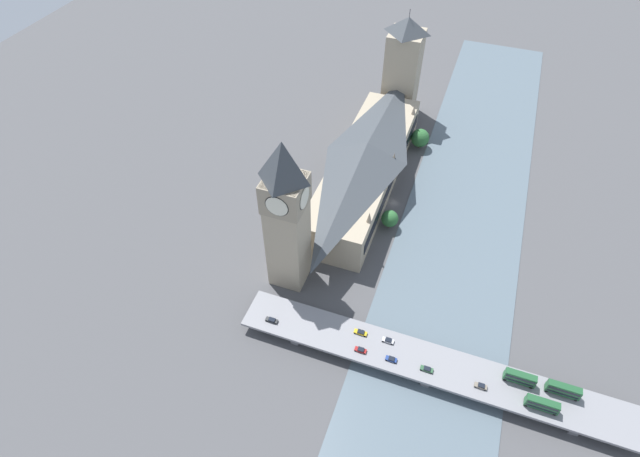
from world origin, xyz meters
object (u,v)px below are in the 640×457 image
Objects in this scene: clock_tower at (286,213)px; double_decker_bus_rear at (563,390)px; double_decker_bus_lead at (520,378)px; parliament_hall at (366,165)px; car_southbound_mid at (481,386)px; double_decker_bus_mid at (542,404)px; car_northbound_lead at (361,332)px; car_northbound_mid at (272,320)px; car_southbound_lead at (391,359)px; car_southbound_tail at (361,350)px; car_northbound_tail at (388,340)px; road_bridge at (430,364)px; victoria_tower at (403,68)px; car_southbound_extra at (427,369)px.

clock_tower reaches higher than double_decker_bus_rear.
double_decker_bus_lead is at bearing 2.20° from double_decker_bus_rear.
parliament_hall is 113.29m from car_southbound_mid.
car_northbound_lead is at bearing -6.12° from double_decker_bus_mid.
car_northbound_mid is 1.18× the size of car_southbound_lead.
double_decker_bus_mid is at bearing 133.24° from parliament_hall.
car_northbound_mid is at bearing -1.07° from car_southbound_tail.
double_decker_bus_lead is at bearing -180.00° from car_northbound_tail.
parliament_hall is 23.08× the size of car_northbound_mid.
double_decker_bus_rear reaches higher than car_southbound_tail.
double_decker_bus_mid is 2.64× the size of car_southbound_lead.
road_bridge is 29.61m from double_decker_bus_lead.
double_decker_bus_mid is at bearing 173.88° from car_northbound_lead.
car_northbound_mid is 45.66m from car_southbound_lead.
car_northbound_lead is at bearing 98.70° from victoria_tower.
car_southbound_mid is (11.67, 6.30, -2.05)m from double_decker_bus_lead.
double_decker_bus_rear is 67.66m from car_southbound_tail.
clock_tower is 14.22× the size of car_northbound_lead.
car_northbound_lead is at bearing -6.54° from road_bridge.
car_southbound_mid is (-33.59, 6.30, -0.01)m from car_northbound_tail.
road_bridge is (-49.52, 87.97, -8.40)m from parliament_hall.
clock_tower reaches higher than car_southbound_extra.
victoria_tower is 172.31m from double_decker_bus_lead.
car_northbound_lead is (-23.23, 84.96, -6.68)m from parliament_hall.
car_northbound_lead is 1.15× the size of car_southbound_mid.
double_decker_bus_rear is (-92.55, 151.42, -20.00)m from victoria_tower.
parliament_hall reaches higher than double_decker_bus_lead.
car_southbound_tail is at bearing 178.93° from car_northbound_mid.
clock_tower is at bearing 84.57° from victoria_tower.
victoria_tower is at bearing -80.94° from car_southbound_tail.
double_decker_bus_rear is 69.30m from car_northbound_lead.
car_northbound_tail reaches higher than car_northbound_mid.
car_southbound_extra is (-58.07, -0.01, -0.04)m from car_northbound_mid.
clock_tower is at bearing -10.30° from double_decker_bus_rear.
car_southbound_tail is 23.50m from car_southbound_extra.
car_northbound_tail is (16.06, -3.20, 1.71)m from road_bridge.
double_decker_bus_rear is (-42.98, -3.73, 3.70)m from road_bridge.
road_bridge is 58.92m from car_northbound_mid.
double_decker_bus_lead is 55.53m from car_northbound_lead.
car_northbound_lead is at bearing 151.06° from clock_tower.
double_decker_bus_mid is 37.51m from car_southbound_extra.
car_northbound_tail is at bearing -66.84° from car_southbound_lead.
car_northbound_lead is 14.72m from car_southbound_lead.
parliament_hall is 22.67× the size of car_northbound_lead.
victoria_tower reaches higher than double_decker_bus_mid.
car_southbound_tail is (-37.93, 26.65, -30.63)m from clock_tower.
victoria_tower is at bearing -95.43° from clock_tower.
victoria_tower reaches higher than double_decker_bus_lead.
car_southbound_lead is at bearing -0.16° from double_decker_bus_mid.
car_northbound_mid is at bearing 4.14° from double_decker_bus_lead.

